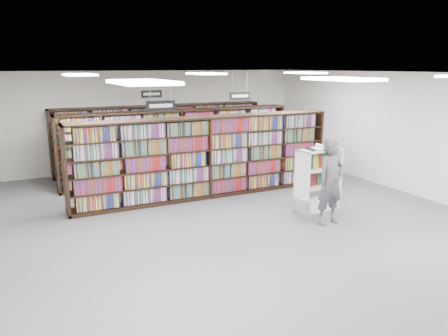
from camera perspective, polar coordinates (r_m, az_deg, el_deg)
name	(u,v)px	position (r m, az deg, el deg)	size (l,w,h in m)	color
floor	(243,219)	(9.83, 2.47, -6.73)	(12.00, 12.00, 0.00)	#4D4D52
ceiling	(244,73)	(9.24, 2.67, 12.27)	(10.00, 12.00, 0.10)	white
wall_back	(158,119)	(14.90, -8.58, 6.31)	(10.00, 0.10, 3.20)	silver
wall_right	(410,134)	(12.56, 23.11, 4.14)	(0.10, 12.00, 3.20)	silver
bookshelf_row_near	(206,157)	(11.28, -2.32, 1.43)	(7.00, 0.60, 2.10)	black
bookshelf_row_mid	(179,145)	(13.10, -5.84, 3.03)	(7.00, 0.60, 2.10)	black
bookshelf_row_far	(162,137)	(14.69, -8.15, 4.07)	(7.00, 0.60, 2.10)	black
aisle_sign_left	(161,105)	(9.61, -8.26, 8.19)	(0.65, 0.02, 0.80)	#B2B2B7
aisle_sign_right	(240,95)	(12.62, 2.09, 9.48)	(0.65, 0.02, 0.80)	#B2B2B7
aisle_sign_center	(152,93)	(13.71, -9.45, 9.61)	(0.65, 0.02, 0.80)	#B2B2B7
troffer_front_left	(142,82)	(5.31, -10.64, 10.95)	(0.60, 1.20, 0.04)	white
troffer_front_center	(342,79)	(6.76, 15.15, 11.16)	(0.60, 1.20, 0.04)	white
troffer_back_left	(79,75)	(10.22, -18.35, 11.49)	(0.60, 1.20, 0.04)	white
troffer_back_center	(206,74)	(11.04, -2.42, 12.21)	(0.60, 1.20, 0.04)	white
troffer_back_right	(305,73)	(12.55, 10.53, 12.13)	(0.60, 1.20, 0.04)	white
endcap_display	(316,189)	(10.63, 11.97, -2.67)	(1.09, 0.61, 1.46)	white
open_book	(321,148)	(10.39, 12.58, 2.59)	(0.75, 0.49, 0.13)	black
shopper	(331,182)	(9.58, 13.75, -1.79)	(0.68, 0.45, 1.87)	#4C4852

